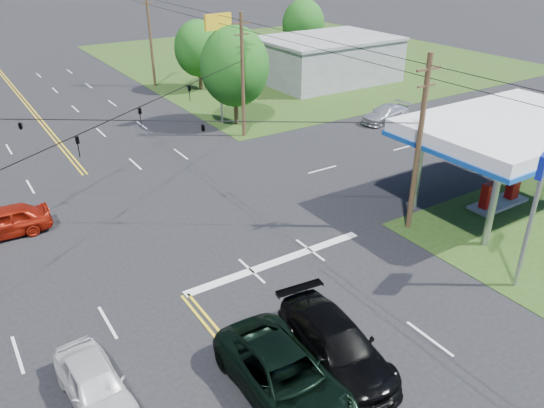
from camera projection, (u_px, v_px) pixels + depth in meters
ground at (125, 223)px, 29.77m from camera, size 280.00×280.00×0.00m
grass_ne at (300, 57)px, 70.72m from camera, size 46.00×48.00×0.03m
stop_bar at (277, 262)px, 26.20m from camera, size 10.00×0.50×0.02m
retail_ne at (327, 60)px, 58.32m from camera, size 14.00×10.00×4.40m
gas_canopy at (514, 130)px, 29.61m from camera, size 12.20×8.20×5.35m
pole_se at (419, 143)px, 27.12m from camera, size 1.60×0.28×9.50m
pole_ne at (243, 75)px, 40.60m from camera, size 1.60×0.28×9.50m
pole_right_far at (150, 36)px, 54.72m from camera, size 1.60×0.28×10.00m
span_wire_signals at (110, 120)px, 27.06m from camera, size 26.00×18.00×1.13m
power_lines at (116, 77)px, 24.39m from camera, size 26.04×100.00×0.64m
tree_right_a at (235, 67)px, 43.35m from camera, size 5.70×5.70×8.18m
tree_right_b at (199, 49)px, 53.85m from camera, size 4.94×4.94×7.09m
tree_far_r at (303, 24)px, 66.69m from camera, size 5.32×5.32×7.63m
pickup_dkgreen at (284, 376)px, 18.21m from camera, size 3.08×6.32×1.73m
suv_black at (336, 344)px, 19.63m from camera, size 3.09×6.23×1.74m
pickup_white at (94, 384)px, 18.04m from camera, size 2.07×4.58×1.53m
sedan_red at (2, 222)px, 28.14m from camera, size 4.92×2.17×1.64m
sedan_far at (385, 114)px, 45.76m from camera, size 5.13×2.59×1.43m
polesign_se at (540, 183)px, 22.08m from camera, size 1.95×0.94×6.77m
polesign_ne at (219, 38)px, 42.36m from camera, size 2.48×0.58×9.01m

